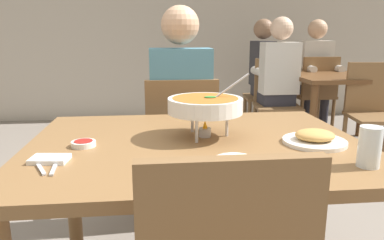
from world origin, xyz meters
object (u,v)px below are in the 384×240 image
at_px(chair_bg_middle, 276,98).
at_px(patron_bg_middle, 278,75).
at_px(appetizer_plate, 315,138).
at_px(chair_bg_right, 273,91).
at_px(drink_glass, 369,149).
at_px(chair_bg_left, 315,90).
at_px(chair_bg_corner, 373,107).
at_px(patron_bg_right, 265,70).
at_px(chair_diner_main, 181,141).
at_px(diner_main, 180,102).
at_px(dining_table_far, 342,88).
at_px(sauce_dish, 84,143).
at_px(curry_bowl, 205,106).
at_px(patron_bg_left, 316,69).
at_px(rice_plate, 234,166).
at_px(dining_table_main, 196,165).

relative_size(chair_bg_middle, patron_bg_middle, 0.69).
height_order(appetizer_plate, chair_bg_right, chair_bg_right).
bearing_deg(drink_glass, chair_bg_left, 68.15).
distance_m(chair_bg_corner, patron_bg_right, 1.25).
distance_m(chair_diner_main, diner_main, 0.24).
height_order(dining_table_far, patron_bg_middle, patron_bg_middle).
bearing_deg(sauce_dish, curry_bowl, 9.89).
xyz_separation_m(chair_diner_main, patron_bg_left, (1.73, 1.95, 0.24)).
bearing_deg(appetizer_plate, curry_bowl, 160.99).
bearing_deg(chair_bg_middle, patron_bg_middle, -100.34).
distance_m(chair_bg_left, chair_bg_right, 0.51).
bearing_deg(dining_table_far, appetizer_plate, -120.32).
xyz_separation_m(drink_glass, patron_bg_right, (0.60, 3.01, -0.06)).
bearing_deg(rice_plate, curry_bowl, 94.59).
xyz_separation_m(chair_diner_main, rice_plate, (0.08, -1.13, 0.25)).
distance_m(appetizer_plate, drink_glass, 0.27).
distance_m(dining_table_far, chair_bg_corner, 0.50).
bearing_deg(chair_bg_corner, patron_bg_left, 93.19).
relative_size(diner_main, chair_bg_right, 1.46).
bearing_deg(sauce_dish, patron_bg_right, 60.47).
bearing_deg(chair_bg_right, curry_bowl, -113.90).
xyz_separation_m(chair_bg_middle, patron_bg_middle, (-0.01, -0.05, 0.24)).
height_order(curry_bowl, sauce_dish, curry_bowl).
relative_size(chair_diner_main, patron_bg_left, 0.69).
xyz_separation_m(chair_diner_main, patron_bg_right, (1.10, 1.89, 0.24)).
distance_m(sauce_dish, patron_bg_right, 3.10).
bearing_deg(patron_bg_middle, chair_bg_corner, -36.01).
height_order(drink_glass, dining_table_far, drink_glass).
distance_m(chair_bg_right, chair_bg_corner, 1.17).
relative_size(curry_bowl, appetizer_plate, 1.39).
bearing_deg(chair_bg_right, patron_bg_right, 178.18).
height_order(chair_bg_left, chair_bg_middle, same).
relative_size(chair_diner_main, drink_glass, 6.92).
xyz_separation_m(chair_bg_middle, chair_bg_corner, (0.70, -0.57, 0.00)).
bearing_deg(dining_table_far, chair_diner_main, -142.12).
xyz_separation_m(appetizer_plate, chair_bg_right, (0.76, 2.76, -0.25)).
height_order(patron_bg_middle, patron_bg_right, same).
distance_m(chair_bg_left, patron_bg_left, 0.25).
relative_size(chair_bg_middle, patron_bg_right, 0.69).
bearing_deg(appetizer_plate, dining_table_main, 169.99).
height_order(chair_diner_main, diner_main, diner_main).
relative_size(patron_bg_middle, patron_bg_right, 1.00).
bearing_deg(dining_table_main, patron_bg_left, 57.71).
bearing_deg(chair_bg_middle, chair_bg_corner, -39.01).
distance_m(curry_bowl, chair_bg_left, 3.11).
xyz_separation_m(diner_main, chair_bg_left, (1.71, 1.84, -0.24)).
height_order(chair_diner_main, patron_bg_middle, patron_bg_middle).
relative_size(dining_table_main, rice_plate, 5.39).
xyz_separation_m(dining_table_far, patron_bg_left, (-0.02, 0.59, 0.13)).
bearing_deg(appetizer_plate, sauce_dish, 176.26).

